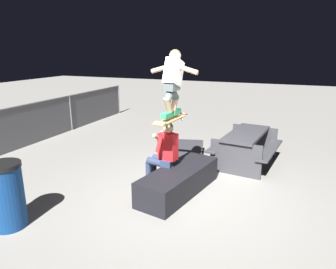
# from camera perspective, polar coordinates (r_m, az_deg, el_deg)

# --- Properties ---
(ground_plane) EXTENTS (40.00, 40.00, 0.00)m
(ground_plane) POSITION_cam_1_polar(r_m,az_deg,el_deg) (5.65, 3.30, -11.36)
(ground_plane) COLOR gray
(ledge_box_main) EXTENTS (2.00, 1.02, 0.46)m
(ledge_box_main) POSITION_cam_1_polar(r_m,az_deg,el_deg) (5.66, 2.07, -8.69)
(ledge_box_main) COLOR black
(ledge_box_main) RESTS_ON ground
(person_sitting_on_ledge) EXTENTS (0.60, 0.78, 1.30)m
(person_sitting_on_ledge) POSITION_cam_1_polar(r_m,az_deg,el_deg) (5.73, -0.87, -3.18)
(person_sitting_on_ledge) COLOR #2D3856
(person_sitting_on_ledge) RESTS_ON ground
(skateboard) EXTENTS (1.03, 0.28, 0.13)m
(skateboard) POSITION_cam_1_polar(r_m,az_deg,el_deg) (5.35, 0.63, 2.84)
(skateboard) COLOR #AD8451
(skater_airborne) EXTENTS (0.63, 0.89, 1.12)m
(skater_airborne) POSITION_cam_1_polar(r_m,az_deg,el_deg) (5.29, 0.93, 10.25)
(skater_airborne) COLOR #2D9E66
(kicker_ramp) EXTENTS (1.28, 1.09, 0.39)m
(kicker_ramp) POSITION_cam_1_polar(r_m,az_deg,el_deg) (7.52, 3.37, -3.76)
(kicker_ramp) COLOR #28282D
(kicker_ramp) RESTS_ON ground
(picnic_table_back) EXTENTS (1.85, 1.54, 0.75)m
(picnic_table_back) POSITION_cam_1_polar(r_m,az_deg,el_deg) (7.19, 14.42, -1.54)
(picnic_table_back) COLOR #38383D
(picnic_table_back) RESTS_ON ground
(trash_bin) EXTENTS (0.52, 0.52, 1.00)m
(trash_bin) POSITION_cam_1_polar(r_m,az_deg,el_deg) (5.12, -28.14, -10.07)
(trash_bin) COLOR navy
(trash_bin) RESTS_ON ground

